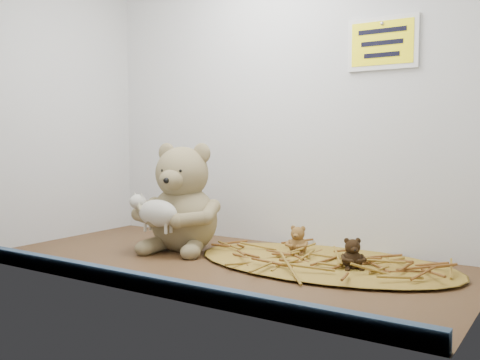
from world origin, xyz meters
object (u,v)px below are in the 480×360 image
Objects in this scene: toy_lamb at (158,213)px; mini_teddy_tan at (298,239)px; mini_teddy_brown at (352,252)px; main_teddy at (183,197)px.

mini_teddy_tan is (31.13, 18.64, -6.44)cm from toy_lamb.
mini_teddy_brown is at bearing 12.57° from toy_lamb.
toy_lamb is 2.13× the size of mini_teddy_brown.
main_teddy is 4.03× the size of mini_teddy_tan.
main_teddy reaches higher than mini_teddy_tan.
mini_teddy_tan is (31.13, 8.06, -9.81)cm from main_teddy.
mini_teddy_tan is at bearing 30.91° from toy_lamb.
mini_teddy_tan is 19.32cm from mini_teddy_brown.
mini_teddy_brown is (17.69, -7.75, -0.08)cm from mini_teddy_tan.
mini_teddy_brown is at bearing -12.80° from main_teddy.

